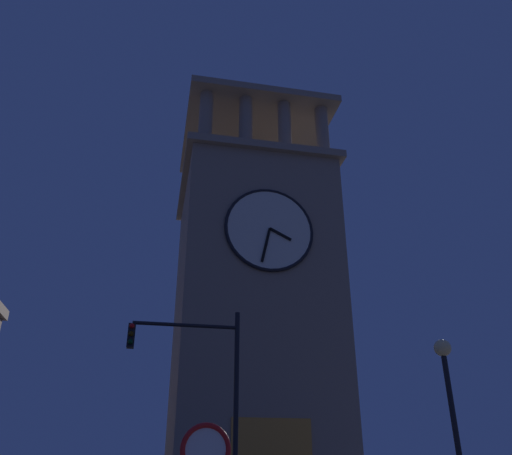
% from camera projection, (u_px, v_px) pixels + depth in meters
% --- Properties ---
extents(clocktower, '(8.09, 9.06, 22.73)m').
position_uv_depth(clocktower, '(252.00, 322.00, 25.97)').
color(clocktower, gray).
rests_on(clocktower, ground_plane).
extents(traffic_signal_near, '(3.55, 0.41, 6.87)m').
position_uv_depth(traffic_signal_near, '(204.00, 386.00, 15.78)').
color(traffic_signal_near, black).
rests_on(traffic_signal_near, ground_plane).
extents(street_lamp, '(0.44, 0.44, 5.23)m').
position_uv_depth(street_lamp, '(451.00, 403.00, 12.72)').
color(street_lamp, black).
rests_on(street_lamp, ground_plane).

